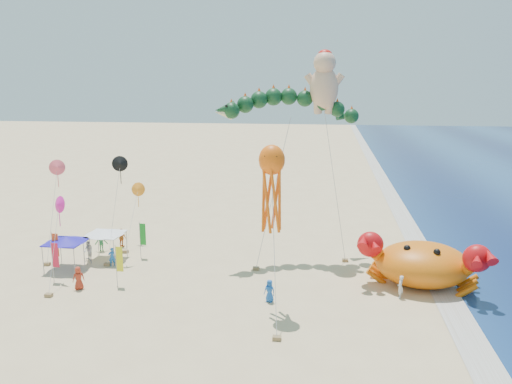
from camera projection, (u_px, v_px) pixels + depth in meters
ground at (278, 282)px, 37.69m from camera, size 320.00×320.00×0.00m
foam_strip at (444, 291)px, 35.97m from camera, size 320.00×320.00×0.00m
crab_inflatable at (423, 263)px, 36.70m from camera, size 9.18×7.29×4.02m
dragon_kite at (289, 110)px, 41.50m from camera, size 12.31×7.94×13.94m
cherub_kite at (324, 80)px, 41.05m from camera, size 3.63×3.00×17.45m
octopus_kite at (272, 182)px, 31.78m from camera, size 1.98×5.43×10.92m
canopy_blue at (66, 240)px, 40.07m from camera, size 3.18×3.18×2.71m
canopy_white at (105, 232)px, 42.14m from camera, size 3.17×3.17×2.71m
feather_flags at (94, 249)px, 39.12m from camera, size 7.00×6.31×3.20m
beachgoers at (136, 257)px, 40.82m from camera, size 26.12×10.62×1.74m
small_kites at (95, 190)px, 41.59m from camera, size 6.82×13.03×8.90m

